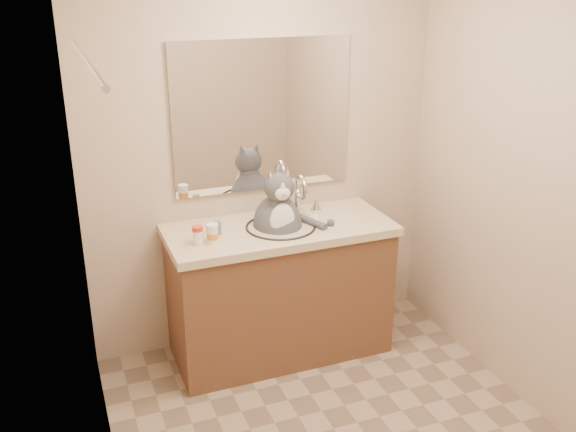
{
  "coord_description": "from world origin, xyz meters",
  "views": [
    {
      "loc": [
        -1.22,
        -2.32,
        2.27
      ],
      "look_at": [
        -0.07,
        0.65,
        1.04
      ],
      "focal_mm": 40.0,
      "sensor_mm": 36.0,
      "label": 1
    }
  ],
  "objects_px": {
    "cat": "(278,222)",
    "pill_bottle_redcap": "(198,235)",
    "pill_bottle_orange": "(212,234)",
    "grey_canister": "(217,228)"
  },
  "relations": [
    {
      "from": "pill_bottle_orange",
      "to": "grey_canister",
      "type": "xyz_separation_m",
      "value": [
        0.06,
        0.12,
        -0.02
      ]
    },
    {
      "from": "cat",
      "to": "pill_bottle_orange",
      "type": "height_order",
      "value": "cat"
    },
    {
      "from": "pill_bottle_redcap",
      "to": "pill_bottle_orange",
      "type": "height_order",
      "value": "pill_bottle_orange"
    },
    {
      "from": "cat",
      "to": "pill_bottle_redcap",
      "type": "xyz_separation_m",
      "value": [
        -0.51,
        -0.09,
        0.03
      ]
    },
    {
      "from": "pill_bottle_redcap",
      "to": "grey_canister",
      "type": "height_order",
      "value": "pill_bottle_redcap"
    },
    {
      "from": "cat",
      "to": "pill_bottle_redcap",
      "type": "distance_m",
      "value": 0.52
    },
    {
      "from": "cat",
      "to": "grey_canister",
      "type": "distance_m",
      "value": 0.37
    },
    {
      "from": "grey_canister",
      "to": "pill_bottle_redcap",
      "type": "bearing_deg",
      "value": -143.42
    },
    {
      "from": "grey_canister",
      "to": "pill_bottle_orange",
      "type": "bearing_deg",
      "value": -116.68
    },
    {
      "from": "cat",
      "to": "pill_bottle_redcap",
      "type": "height_order",
      "value": "cat"
    }
  ]
}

